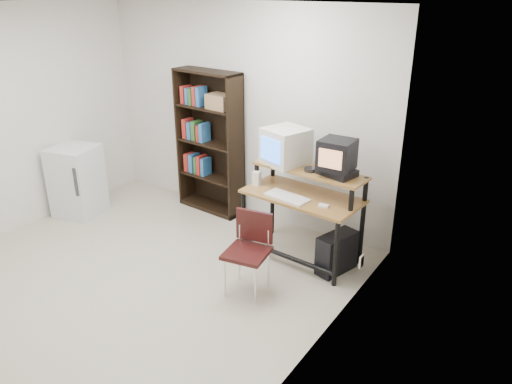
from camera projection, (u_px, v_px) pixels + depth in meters
The scene contains 18 objects.
floor at pixel (130, 280), 5.05m from camera, with size 4.00×4.00×0.01m, color #BCB49C.
ceiling at pixel (99, 7), 4.03m from camera, with size 4.00×4.00×0.01m, color white.
back_wall at pixel (242, 114), 6.08m from camera, with size 4.00×0.01×2.60m, color beige.
right_wall at pixel (312, 210), 3.53m from camera, with size 0.01×4.00×2.60m, color beige.
computer_desk at pixel (303, 198), 5.23m from camera, with size 1.28×0.71×0.98m.
crt_monitor at pixel (286, 146), 5.31m from camera, with size 0.52×0.52×0.39m.
vcr at pixel (337, 172), 5.03m from camera, with size 0.36×0.26×0.08m, color black.
crt_tv at pixel (337, 155), 4.95m from camera, with size 0.33×0.33×0.31m.
cd_spindle at pixel (310, 170), 5.14m from camera, with size 0.12×0.12×0.05m, color #26262B.
keyboard at pixel (287, 198), 5.12m from camera, with size 0.47×0.21×0.04m, color beige.
mousepad at pixel (325, 208), 4.92m from camera, with size 0.22×0.18×0.01m, color black.
mouse at pixel (323, 206), 4.92m from camera, with size 0.10×0.06×0.03m, color white.
desk_speaker at pixel (257, 179), 5.43m from camera, with size 0.08×0.07×0.17m, color beige.
pc_tower at pixel (337, 253), 5.14m from camera, with size 0.20×0.45×0.42m, color black.
school_chair at pixel (250, 244), 4.74m from camera, with size 0.45×0.45×0.79m.
bookshelf at pixel (211, 141), 6.31m from camera, with size 0.93×0.37×1.81m.
mini_fridge at pixel (77, 181), 6.34m from camera, with size 0.64×0.64×0.89m.
wall_outlet at pixel (361, 261), 4.81m from camera, with size 0.02×0.08×0.12m, color beige.
Camera 1 is at (3.43, -2.89, 2.79)m, focal length 35.00 mm.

